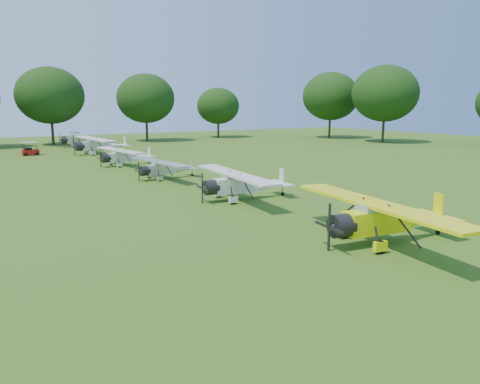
# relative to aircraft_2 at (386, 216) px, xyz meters

# --- Properties ---
(ground) EXTENTS (160.00, 160.00, 0.00)m
(ground) POSITION_rel_aircraft_2_xyz_m (-1.43, 11.97, -1.32)
(ground) COLOR #204C13
(ground) RESTS_ON ground
(tree_belt) EXTENTS (137.36, 130.27, 14.52)m
(tree_belt) POSITION_rel_aircraft_2_xyz_m (2.14, 12.13, 6.71)
(tree_belt) COLOR #302113
(tree_belt) RESTS_ON ground
(aircraft_2) EXTENTS (7.25, 11.51, 2.26)m
(aircraft_2) POSITION_rel_aircraft_2_xyz_m (0.00, 0.00, 0.00)
(aircraft_2) COLOR #EEEA0A
(aircraft_2) RESTS_ON ground
(aircraft_3) EXTENTS (6.78, 10.79, 2.12)m
(aircraft_3) POSITION_rel_aircraft_2_xyz_m (-0.42, 12.68, -0.08)
(aircraft_3) COLOR silver
(aircraft_3) RESTS_ON ground
(aircraft_4) EXTENTS (5.75, 9.16, 1.80)m
(aircraft_4) POSITION_rel_aircraft_2_xyz_m (-1.48, 24.43, -0.27)
(aircraft_4) COLOR silver
(aircraft_4) RESTS_ON ground
(aircraft_5) EXTENTS (6.28, 9.98, 1.96)m
(aircraft_5) POSITION_rel_aircraft_2_xyz_m (-1.70, 35.54, -0.18)
(aircraft_5) COLOR silver
(aircraft_5) RESTS_ON ground
(aircraft_6) EXTENTS (7.58, 12.08, 2.38)m
(aircraft_6) POSITION_rel_aircraft_2_xyz_m (-0.87, 49.25, 0.07)
(aircraft_6) COLOR silver
(aircraft_6) RESTS_ON ground
(aircraft_7) EXTENTS (7.48, 11.87, 2.33)m
(aircraft_7) POSITION_rel_aircraft_2_xyz_m (-0.30, 61.96, 0.04)
(aircraft_7) COLOR silver
(aircraft_7) RESTS_ON ground
(golf_cart) EXTENTS (2.15, 1.43, 1.76)m
(golf_cart) POSITION_rel_aircraft_2_xyz_m (-9.29, 52.47, -0.73)
(golf_cart) COLOR #B0120C
(golf_cart) RESTS_ON ground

